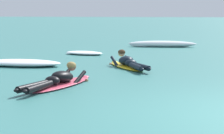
% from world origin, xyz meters
% --- Properties ---
extents(ground_plane, '(120.00, 120.00, 0.00)m').
position_xyz_m(ground_plane, '(0.00, 10.00, 0.00)').
color(ground_plane, '#387A75').
extents(surfer_near, '(1.26, 2.66, 0.53)m').
position_xyz_m(surfer_near, '(-3.34, 2.01, 0.14)').
color(surfer_near, '#E54C66').
rests_on(surfer_near, ground).
extents(surfer_far, '(1.49, 2.39, 0.53)m').
position_xyz_m(surfer_far, '(-2.07, 5.15, 0.14)').
color(surfer_far, yellow).
rests_on(surfer_far, ground).
extents(whitewater_mid_left, '(1.58, 1.09, 0.13)m').
position_xyz_m(whitewater_mid_left, '(-3.98, 8.49, 0.06)').
color(whitewater_mid_left, white).
rests_on(whitewater_mid_left, ground).
extents(whitewater_mid_right, '(2.99, 0.66, 0.27)m').
position_xyz_m(whitewater_mid_right, '(-1.15, 11.97, 0.13)').
color(whitewater_mid_right, white).
rests_on(whitewater_mid_right, ground).
extents(whitewater_back, '(2.44, 0.97, 0.20)m').
position_xyz_m(whitewater_back, '(-5.25, 5.16, 0.09)').
color(whitewater_back, white).
rests_on(whitewater_back, ground).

